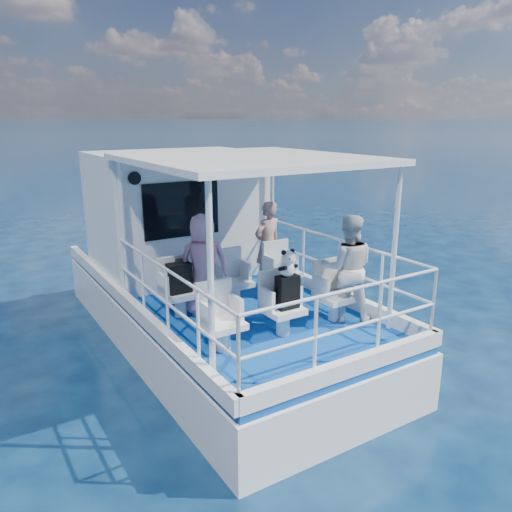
{
  "coord_description": "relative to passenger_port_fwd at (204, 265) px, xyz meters",
  "views": [
    {
      "loc": [
        -3.55,
        -6.11,
        3.68
      ],
      "look_at": [
        0.02,
        -0.4,
        1.81
      ],
      "focal_mm": 35.0,
      "sensor_mm": 36.0,
      "label": 1
    }
  ],
  "objects": [
    {
      "name": "passenger_port_fwd",
      "position": [
        0.0,
        0.0,
        0.0
      ],
      "size": [
        0.63,
        0.52,
        1.49
      ],
      "primitive_type": "imported",
      "rotation": [
        0.0,
        0.0,
        2.9
      ],
      "color": "pink",
      "rests_on": "deck"
    },
    {
      "name": "deck",
      "position": [
        0.55,
        0.88,
        -0.79
      ],
      "size": [
        2.9,
        6.9,
        0.1
      ],
      "primitive_type": "cube",
      "color": "#0B439F",
      "rests_on": "hull"
    },
    {
      "name": "seat_port_fwd",
      "position": [
        -0.35,
        0.08,
        -0.55
      ],
      "size": [
        0.48,
        0.46,
        0.38
      ],
      "primitive_type": "cube",
      "color": "white",
      "rests_on": "deck"
    },
    {
      "name": "passenger_stbd_aft",
      "position": [
        1.6,
        -1.28,
        0.02
      ],
      "size": [
        0.94,
        0.9,
        1.52
      ],
      "primitive_type": "imported",
      "rotation": [
        0.0,
        0.0,
        2.49
      ],
      "color": "white",
      "rests_on": "deck"
    },
    {
      "name": "canopy",
      "position": [
        0.55,
        -0.32,
        1.5
      ],
      "size": [
        3.0,
        3.2,
        0.08
      ],
      "primitive_type": "cube",
      "color": "white",
      "rests_on": "cabin"
    },
    {
      "name": "passenger_stbd_fwd",
      "position": [
        1.45,
        0.53,
        -0.01
      ],
      "size": [
        0.59,
        0.44,
        1.46
      ],
      "primitive_type": "imported",
      "rotation": [
        0.0,
        0.0,
        3.32
      ],
      "color": "tan",
      "rests_on": "deck"
    },
    {
      "name": "hull",
      "position": [
        0.55,
        0.88,
        -1.64
      ],
      "size": [
        3.0,
        7.0,
        1.6
      ],
      "primitive_type": "cube",
      "color": "white",
      "rests_on": "ground"
    },
    {
      "name": "seat_port_aft",
      "position": [
        -0.35,
        -1.22,
        -0.55
      ],
      "size": [
        0.48,
        0.46,
        0.38
      ],
      "primitive_type": "cube",
      "color": "white",
      "rests_on": "deck"
    },
    {
      "name": "seat_center_fwd",
      "position": [
        0.55,
        0.08,
        -0.55
      ],
      "size": [
        0.48,
        0.46,
        0.38
      ],
      "primitive_type": "cube",
      "color": "white",
      "rests_on": "deck"
    },
    {
      "name": "seat_stbd_aft",
      "position": [
        1.45,
        -1.22,
        -0.55
      ],
      "size": [
        0.48,
        0.46,
        0.38
      ],
      "primitive_type": "cube",
      "color": "white",
      "rests_on": "deck"
    },
    {
      "name": "railings",
      "position": [
        0.55,
        -0.7,
        -0.24
      ],
      "size": [
        2.84,
        3.59,
        1.0
      ],
      "primitive_type": null,
      "color": "white",
      "rests_on": "deck"
    },
    {
      "name": "compact_camera",
      "position": [
        -0.37,
        0.02,
        0.1
      ],
      "size": [
        0.1,
        0.06,
        0.06
      ],
      "primitive_type": "cube",
      "color": "black",
      "rests_on": "backpack_port"
    },
    {
      "name": "backpack_center",
      "position": [
        0.58,
        -1.27,
        -0.14
      ],
      "size": [
        0.3,
        0.17,
        0.44
      ],
      "primitive_type": "cube",
      "color": "black",
      "rests_on": "seat_center_aft"
    },
    {
      "name": "seat_stbd_fwd",
      "position": [
        1.45,
        0.08,
        -0.55
      ],
      "size": [
        0.48,
        0.46,
        0.38
      ],
      "primitive_type": "cube",
      "color": "white",
      "rests_on": "deck"
    },
    {
      "name": "canopy_posts",
      "position": [
        0.55,
        -0.37,
        0.36
      ],
      "size": [
        2.77,
        2.97,
        2.2
      ],
      "color": "white",
      "rests_on": "deck"
    },
    {
      "name": "seat_center_aft",
      "position": [
        0.55,
        -1.22,
        -0.55
      ],
      "size": [
        0.48,
        0.46,
        0.38
      ],
      "primitive_type": "cube",
      "color": "white",
      "rests_on": "deck"
    },
    {
      "name": "backpack_port",
      "position": [
        -0.37,
        0.03,
        -0.15
      ],
      "size": [
        0.33,
        0.19,
        0.43
      ],
      "primitive_type": "cube",
      "color": "black",
      "rests_on": "seat_port_fwd"
    },
    {
      "name": "panda",
      "position": [
        0.57,
        -1.28,
        0.26
      ],
      "size": [
        0.23,
        0.19,
        0.35
      ],
      "primitive_type": null,
      "color": "white",
      "rests_on": "backpack_center"
    },
    {
      "name": "ground",
      "position": [
        0.55,
        -0.12,
        -1.64
      ],
      "size": [
        2000.0,
        2000.0,
        0.0
      ],
      "primitive_type": "plane",
      "color": "#061933",
      "rests_on": "ground"
    },
    {
      "name": "cabin",
      "position": [
        0.55,
        2.18,
        0.36
      ],
      "size": [
        2.85,
        2.0,
        2.2
      ],
      "primitive_type": "cube",
      "color": "white",
      "rests_on": "deck"
    }
  ]
}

